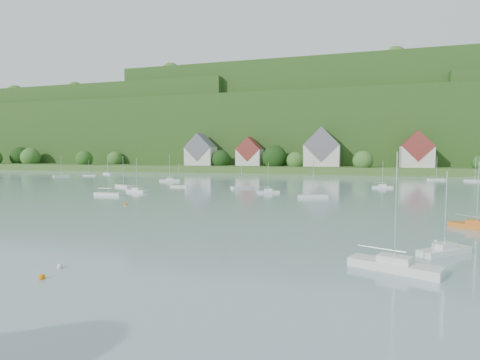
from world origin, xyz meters
name	(u,v)px	position (x,y,z in m)	size (l,w,h in m)	color
far_shore_strip	(314,168)	(0.00, 200.00, 1.50)	(600.00, 60.00, 3.00)	#365620
forested_ridge	(326,132)	(0.39, 268.57, 22.89)	(620.00, 181.22, 69.89)	#1A3912
village_building_0	(201,152)	(-55.00, 187.00, 9.51)	(14.00, 10.40, 16.00)	beige
village_building_1	(250,154)	(-30.00, 189.00, 8.75)	(12.00, 9.36, 14.00)	beige
village_building_2	(322,151)	(5.00, 188.00, 10.27)	(16.00, 11.44, 18.00)	beige
village_building_3	(417,152)	(45.00, 186.00, 9.43)	(13.00, 10.40, 15.50)	beige
near_sailboat_3	(444,250)	(28.26, 42.60, 0.42)	(5.13, 4.95, 7.52)	silver
near_sailboat_4	(394,265)	(23.48, 36.04, 0.47)	(7.06, 4.30, 9.23)	silver
near_sailboat_5	(477,226)	(34.42, 56.51, 0.44)	(5.82, 4.93, 8.10)	#CD6A20
mooring_buoy_0	(42,279)	(-1.18, 26.58, 0.00)	(0.47, 0.47, 0.47)	orange
mooring_buoy_1	(60,268)	(-1.89, 29.16, 0.00)	(0.47, 0.47, 0.47)	silver
mooring_buoy_3	(126,205)	(-18.16, 63.43, 0.00)	(0.46, 0.46, 0.46)	orange
mooring_buoy_4	(436,244)	(28.36, 47.00, 0.00)	(0.48, 0.48, 0.48)	silver
far_sailboat_cluster	(301,184)	(5.32, 114.84, 0.37)	(190.90, 75.56, 8.71)	silver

